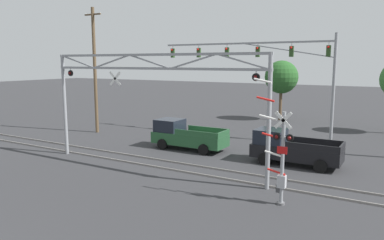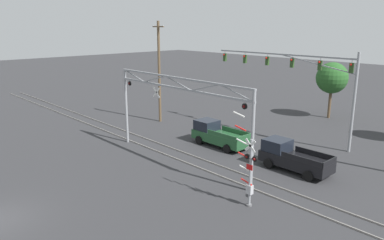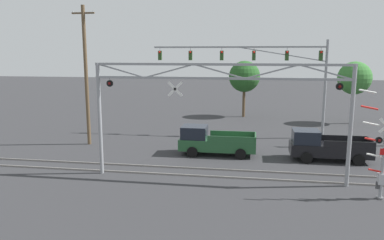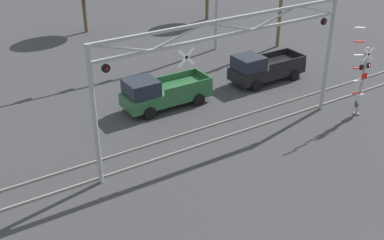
{
  "view_description": "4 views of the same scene",
  "coord_description": "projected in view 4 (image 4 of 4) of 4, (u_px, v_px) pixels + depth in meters",
  "views": [
    {
      "loc": [
        12.84,
        -3.92,
        6.2
      ],
      "look_at": [
        1.49,
        15.47,
        2.7
      ],
      "focal_mm": 35.0,
      "sensor_mm": 36.0,
      "label": 1
    },
    {
      "loc": [
        20.79,
        -4.64,
        10.43
      ],
      "look_at": [
        0.54,
        14.17,
        3.34
      ],
      "focal_mm": 35.0,
      "sensor_mm": 36.0,
      "label": 2
    },
    {
      "loc": [
        1.83,
        -7.47,
        7.22
      ],
      "look_at": [
        -1.9,
        15.54,
        3.03
      ],
      "focal_mm": 35.0,
      "sensor_mm": 36.0,
      "label": 3
    },
    {
      "loc": [
        -13.39,
        -4.44,
        12.88
      ],
      "look_at": [
        -2.47,
        12.68,
        2.18
      ],
      "focal_mm": 45.0,
      "sensor_mm": 36.0,
      "label": 4
    }
  ],
  "objects": [
    {
      "name": "rail_track_far",
      "position": [
        207.0,
        127.0,
        26.82
      ],
      "size": [
        80.0,
        0.08,
        0.1
      ],
      "primitive_type": "cube",
      "color": "gray",
      "rests_on": "ground_plane"
    },
    {
      "name": "crossing_signal_mast",
      "position": [
        361.0,
        82.0,
        27.26
      ],
      "size": [
        1.84,
        0.35,
        5.52
      ],
      "color": "gray",
      "rests_on": "ground_plane"
    },
    {
      "name": "pickup_truck_following",
      "position": [
        263.0,
        68.0,
        32.14
      ],
      "size": [
        5.29,
        2.18,
        2.06
      ],
      "color": "black",
      "rests_on": "ground_plane"
    },
    {
      "name": "rail_track_near",
      "position": [
        222.0,
        138.0,
        25.75
      ],
      "size": [
        80.0,
        0.08,
        0.1
      ],
      "primitive_type": "cube",
      "color": "gray",
      "rests_on": "ground_plane"
    },
    {
      "name": "pickup_truck_lead",
      "position": [
        161.0,
        93.0,
        28.66
      ],
      "size": [
        5.43,
        2.18,
        2.06
      ],
      "color": "#23512D",
      "rests_on": "ground_plane"
    },
    {
      "name": "crossing_gantry",
      "position": [
        228.0,
        55.0,
        23.31
      ],
      "size": [
        14.38,
        0.27,
        6.67
      ],
      "color": "gray",
      "rests_on": "ground_plane"
    }
  ]
}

